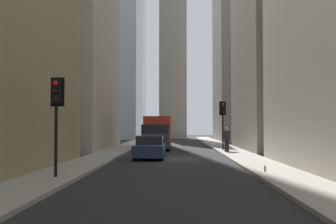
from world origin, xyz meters
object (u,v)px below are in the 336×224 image
Objects in this scene: delivery_truck at (157,132)px; discarded_bottle at (265,169)px; traffic_light_midblock at (223,114)px; pedestrian at (227,138)px; sedan_navy at (150,148)px; traffic_light_foreground at (56,103)px.

delivery_truck reaches higher than discarded_bottle.
traffic_light_midblock is 2.15× the size of pedestrian.
discarded_bottle is (-15.50, -0.02, -2.71)m from traffic_light_midblock.
sedan_navy is 10.94m from traffic_light_foreground.
discarded_bottle is at bearing -147.46° from sedan_navy.
traffic_light_foreground is 2.08× the size of pedestrian.
pedestrian reaches higher than discarded_bottle.
traffic_light_foreground is 0.97× the size of traffic_light_midblock.
traffic_light_foreground is at bearing 154.99° from traffic_light_midblock.
pedestrian is 13.18m from discarded_bottle.
discarded_bottle is (-18.25, -5.34, -1.21)m from delivery_truck.
pedestrian is (-5.09, -5.34, -0.34)m from delivery_truck.
delivery_truck is at bearing 46.34° from pedestrian.
traffic_light_foreground reaches higher than delivery_truck.
discarded_bottle is at bearing -76.49° from traffic_light_foreground.
discarded_bottle is (1.96, -8.17, -2.62)m from traffic_light_foreground.
traffic_light_midblock is 2.98m from pedestrian.
traffic_light_midblock is 15.73m from discarded_bottle.
pedestrian is (15.12, -8.16, -1.75)m from traffic_light_foreground.
sedan_navy is 9.18m from traffic_light_midblock.
discarded_bottle is at bearing -179.91° from traffic_light_midblock.
traffic_light_midblock is at bearing -25.01° from traffic_light_foreground.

